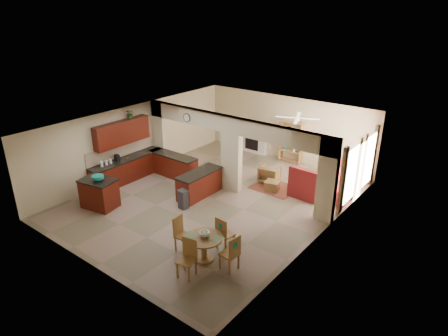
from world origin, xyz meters
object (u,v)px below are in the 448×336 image
Objects in this scene: kitchen_island at (99,193)px; sofa at (343,181)px; armchair at (270,174)px; dining_table at (204,244)px.

sofa is at bearing 35.38° from kitchen_island.
armchair is at bearing 109.00° from sofa.
kitchen_island reaches higher than sofa.
armchair is (-2.51, -1.02, -0.06)m from sofa.
dining_table is 1.38× the size of armchair.
dining_table is (4.76, -0.13, -0.03)m from kitchen_island.
kitchen_island is at bearing 133.29° from sofa.
sofa is 2.71m from armchair.
armchair is (-1.27, 5.39, -0.14)m from dining_table.
dining_table is 5.54m from armchair.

